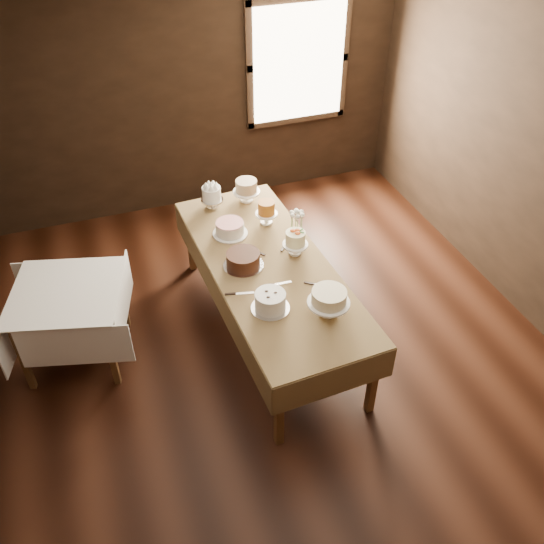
% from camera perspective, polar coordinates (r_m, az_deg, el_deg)
% --- Properties ---
extents(floor, '(5.00, 6.00, 0.01)m').
position_cam_1_polar(floor, '(5.21, 0.75, -9.46)').
color(floor, black).
rests_on(floor, ground).
extents(ceiling, '(5.00, 6.00, 0.01)m').
position_cam_1_polar(ceiling, '(3.62, 1.14, 21.32)').
color(ceiling, beige).
rests_on(ceiling, wall_back).
extents(wall_back, '(5.00, 0.02, 2.80)m').
position_cam_1_polar(wall_back, '(6.82, -8.27, 17.16)').
color(wall_back, black).
rests_on(wall_back, ground).
extents(window, '(1.10, 0.05, 1.30)m').
position_cam_1_polar(window, '(7.05, 2.66, 19.96)').
color(window, '#FFEABF').
rests_on(window, wall_back).
extents(display_table, '(1.13, 2.60, 0.79)m').
position_cam_1_polar(display_table, '(5.06, -0.30, 0.23)').
color(display_table, '#4F3117').
rests_on(display_table, ground).
extents(side_table, '(1.10, 1.10, 0.76)m').
position_cam_1_polar(side_table, '(5.15, -19.60, -2.56)').
color(side_table, '#4F3117').
rests_on(side_table, ground).
extents(cake_meringue, '(0.26, 0.26, 0.24)m').
position_cam_1_polar(cake_meringue, '(5.74, -5.97, 7.29)').
color(cake_meringue, silver).
rests_on(cake_meringue, display_table).
extents(cake_speckled, '(0.29, 0.29, 0.24)m').
position_cam_1_polar(cake_speckled, '(5.83, -2.54, 7.97)').
color(cake_speckled, white).
rests_on(cake_speckled, display_table).
extents(cake_lattice, '(0.37, 0.37, 0.12)m').
position_cam_1_polar(cake_lattice, '(5.37, -4.19, 4.28)').
color(cake_lattice, white).
rests_on(cake_lattice, display_table).
extents(cake_caramel, '(0.21, 0.21, 0.25)m').
position_cam_1_polar(cake_caramel, '(5.48, -0.55, 5.80)').
color(cake_caramel, white).
rests_on(cake_caramel, display_table).
extents(cake_chocolate, '(0.37, 0.37, 0.14)m').
position_cam_1_polar(cake_chocolate, '(4.97, -2.87, 1.19)').
color(cake_chocolate, silver).
rests_on(cake_chocolate, display_table).
extents(cake_flowers, '(0.24, 0.24, 0.24)m').
position_cam_1_polar(cake_flowers, '(5.09, 2.32, 2.82)').
color(cake_flowers, white).
rests_on(cake_flowers, display_table).
extents(cake_swirl, '(0.34, 0.34, 0.16)m').
position_cam_1_polar(cake_swirl, '(4.54, -0.17, -2.97)').
color(cake_swirl, silver).
rests_on(cake_swirl, display_table).
extents(cake_cream, '(0.34, 0.34, 0.24)m').
position_cam_1_polar(cake_cream, '(4.50, 5.62, -3.08)').
color(cake_cream, white).
rests_on(cake_cream, display_table).
extents(cake_server_a, '(0.24, 0.04, 0.01)m').
position_cam_1_polar(cake_server_a, '(4.82, 1.07, -1.10)').
color(cake_server_a, silver).
rests_on(cake_server_a, display_table).
extents(cake_server_b, '(0.21, 0.16, 0.01)m').
position_cam_1_polar(cake_server_b, '(4.81, 5.11, -1.38)').
color(cake_server_b, silver).
rests_on(cake_server_b, display_table).
extents(cake_server_c, '(0.16, 0.21, 0.01)m').
position_cam_1_polar(cake_server_c, '(5.19, -2.19, 2.26)').
color(cake_server_c, silver).
rests_on(cake_server_c, display_table).
extents(cake_server_d, '(0.17, 0.20, 0.01)m').
position_cam_1_polar(cake_server_d, '(5.29, 1.48, 3.08)').
color(cake_server_d, silver).
rests_on(cake_server_d, display_table).
extents(cake_server_e, '(0.24, 0.08, 0.01)m').
position_cam_1_polar(cake_server_e, '(4.73, -2.69, -2.10)').
color(cake_server_e, silver).
rests_on(cake_server_e, display_table).
extents(flower_vase, '(0.15, 0.15, 0.12)m').
position_cam_1_polar(flower_vase, '(5.27, 2.41, 3.59)').
color(flower_vase, '#2D2823').
rests_on(flower_vase, display_table).
extents(flower_bouquet, '(0.14, 0.14, 0.20)m').
position_cam_1_polar(flower_bouquet, '(5.16, 2.47, 5.21)').
color(flower_bouquet, white).
rests_on(flower_bouquet, flower_vase).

